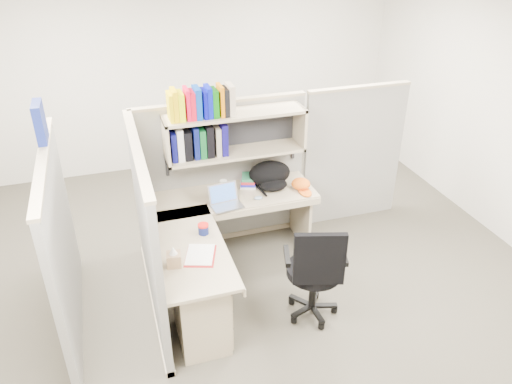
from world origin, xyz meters
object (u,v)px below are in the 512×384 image
object	(u,v)px
snack_canister	(203,229)
task_chair	(314,286)
desk	(212,276)
backpack	(271,176)
laptop	(227,197)

from	to	relation	value
snack_canister	task_chair	size ratio (longest dim) A/B	0.10
desk	backpack	world-z (taller)	backpack
desk	backpack	xyz separation A→B (m)	(0.86, 0.89, 0.42)
desk	task_chair	world-z (taller)	task_chair
snack_canister	desk	bearing A→B (deg)	-89.38
backpack	laptop	bearing A→B (deg)	-144.49
backpack	snack_canister	world-z (taller)	backpack
snack_canister	task_chair	distance (m)	1.10
desk	snack_canister	bearing A→B (deg)	90.62
snack_canister	task_chair	world-z (taller)	task_chair
laptop	backpack	size ratio (longest dim) A/B	0.67
laptop	task_chair	distance (m)	1.19
backpack	snack_canister	xyz separation A→B (m)	(-0.86, -0.64, -0.08)
laptop	task_chair	xyz separation A→B (m)	(0.53, -0.96, -0.47)
laptop	snack_canister	bearing A→B (deg)	-136.27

